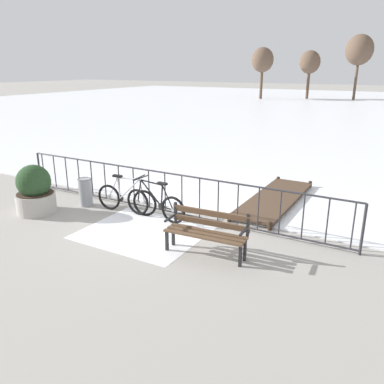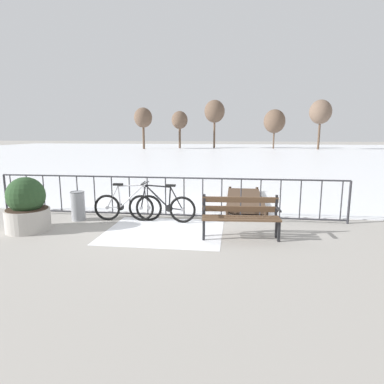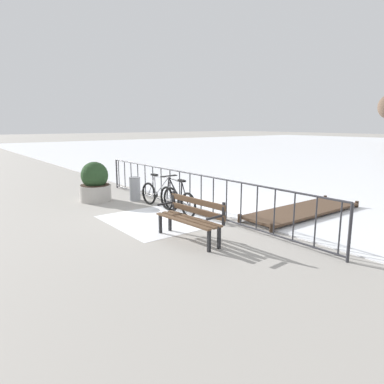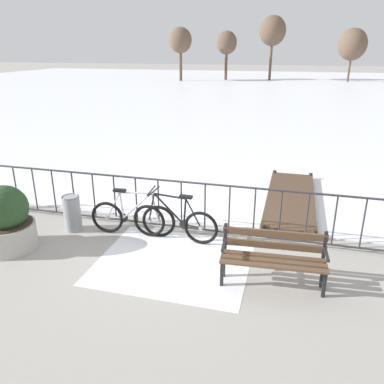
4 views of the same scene
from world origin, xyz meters
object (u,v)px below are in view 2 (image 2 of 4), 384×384
Objects in this scene: bicycle_second at (162,207)px; trash_bin at (78,206)px; bicycle_near_railing at (128,206)px; park_bench at (240,214)px; planter_with_shrub at (27,206)px.

trash_bin is (-2.13, -0.11, 0.00)m from bicycle_second.
trash_bin is (-1.26, -0.11, 0.00)m from bicycle_near_railing.
bicycle_near_railing reaches higher than park_bench.
bicycle_second is (0.87, -0.00, 0.00)m from bicycle_near_railing.
bicycle_second is 1.41× the size of planter_with_shrub.
planter_with_shrub is 1.23m from trash_bin.
park_bench is at bearing -27.26° from bicycle_second.
planter_with_shrub is at bearing -158.74° from bicycle_second.
bicycle_near_railing is 2.33× the size of trash_bin.
park_bench is (1.90, -0.98, 0.14)m from bicycle_second.
trash_bin is at bearing 54.74° from planter_with_shrub.
bicycle_near_railing is 0.87m from bicycle_second.
planter_with_shrub is at bearing -125.26° from trash_bin.
planter_with_shrub is 1.66× the size of trash_bin.
planter_with_shrub reaches higher than bicycle_second.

